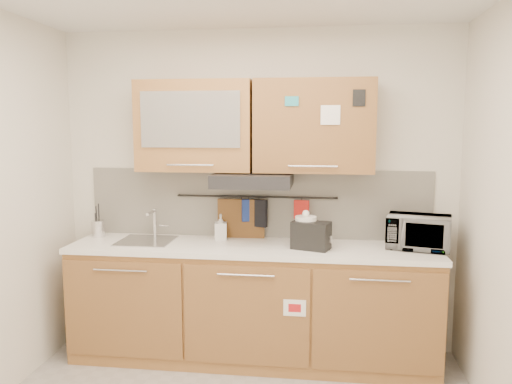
# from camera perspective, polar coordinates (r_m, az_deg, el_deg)

# --- Properties ---
(wall_back) EXTENTS (3.20, 0.00, 3.20)m
(wall_back) POSITION_cam_1_polar(r_m,az_deg,el_deg) (4.10, 0.10, 0.10)
(wall_back) COLOR silver
(wall_back) RESTS_ON ground
(base_cabinet) EXTENTS (2.80, 0.64, 0.88)m
(base_cabinet) POSITION_cam_1_polar(r_m,az_deg,el_deg) (4.02, -0.47, -13.23)
(base_cabinet) COLOR #AF743E
(base_cabinet) RESTS_ON floor
(countertop) EXTENTS (2.82, 0.62, 0.04)m
(countertop) POSITION_cam_1_polar(r_m,az_deg,el_deg) (3.87, -0.48, -6.38)
(countertop) COLOR white
(countertop) RESTS_ON base_cabinet
(backsplash) EXTENTS (2.80, 0.02, 0.56)m
(backsplash) POSITION_cam_1_polar(r_m,az_deg,el_deg) (4.10, 0.08, -1.30)
(backsplash) COLOR silver
(backsplash) RESTS_ON countertop
(upper_cabinets) EXTENTS (1.82, 0.37, 0.70)m
(upper_cabinets) POSITION_cam_1_polar(r_m,az_deg,el_deg) (3.89, -0.30, 7.54)
(upper_cabinets) COLOR #AF743E
(upper_cabinets) RESTS_ON wall_back
(range_hood) EXTENTS (0.60, 0.46, 0.10)m
(range_hood) POSITION_cam_1_polar(r_m,az_deg,el_deg) (3.84, -0.37, 1.40)
(range_hood) COLOR black
(range_hood) RESTS_ON upper_cabinets
(sink) EXTENTS (0.42, 0.40, 0.26)m
(sink) POSITION_cam_1_polar(r_m,az_deg,el_deg) (4.08, -12.40, -5.47)
(sink) COLOR silver
(sink) RESTS_ON countertop
(utensil_rail) EXTENTS (1.30, 0.02, 0.02)m
(utensil_rail) POSITION_cam_1_polar(r_m,az_deg,el_deg) (4.05, 0.01, -0.55)
(utensil_rail) COLOR black
(utensil_rail) RESTS_ON backsplash
(utensil_crock) EXTENTS (0.12, 0.12, 0.28)m
(utensil_crock) POSITION_cam_1_polar(r_m,az_deg,el_deg) (4.34, -17.57, -3.97)
(utensil_crock) COLOR silver
(utensil_crock) RESTS_ON countertop
(kettle) EXTENTS (0.21, 0.19, 0.28)m
(kettle) POSITION_cam_1_polar(r_m,az_deg,el_deg) (3.80, 5.71, -4.62)
(kettle) COLOR white
(kettle) RESTS_ON countertop
(toaster) EXTENTS (0.31, 0.24, 0.21)m
(toaster) POSITION_cam_1_polar(r_m,az_deg,el_deg) (3.75, 6.31, -4.91)
(toaster) COLOR black
(toaster) RESTS_ON countertop
(microwave) EXTENTS (0.51, 0.40, 0.25)m
(microwave) POSITION_cam_1_polar(r_m,az_deg,el_deg) (3.93, 18.07, -4.38)
(microwave) COLOR #999999
(microwave) RESTS_ON countertop
(soap_bottle) EXTENTS (0.11, 0.11, 0.21)m
(soap_bottle) POSITION_cam_1_polar(r_m,az_deg,el_deg) (4.03, -4.05, -4.02)
(soap_bottle) COLOR #999999
(soap_bottle) RESTS_ON countertop
(cutting_board) EXTENTS (0.38, 0.05, 0.47)m
(cutting_board) POSITION_cam_1_polar(r_m,az_deg,el_deg) (4.10, -1.71, -4.10)
(cutting_board) COLOR brown
(cutting_board) RESTS_ON utensil_rail
(oven_mitt) EXTENTS (0.11, 0.07, 0.18)m
(oven_mitt) POSITION_cam_1_polar(r_m,az_deg,el_deg) (4.06, -0.86, -2.10)
(oven_mitt) COLOR navy
(oven_mitt) RESTS_ON utensil_rail
(dark_pouch) EXTENTS (0.15, 0.09, 0.22)m
(dark_pouch) POSITION_cam_1_polar(r_m,az_deg,el_deg) (4.06, 0.31, -2.43)
(dark_pouch) COLOR black
(dark_pouch) RESTS_ON utensil_rail
(pot_holder) EXTENTS (0.12, 0.03, 0.15)m
(pot_holder) POSITION_cam_1_polar(r_m,az_deg,el_deg) (4.02, 5.21, -2.01)
(pot_holder) COLOR red
(pot_holder) RESTS_ON utensil_rail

